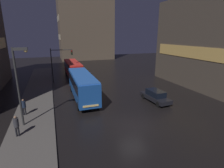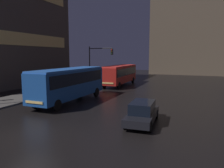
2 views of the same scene
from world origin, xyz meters
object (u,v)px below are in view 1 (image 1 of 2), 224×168
object	(u,v)px
bus_near	(82,84)
street_lamp_sidewalk	(19,75)
bus_far	(73,68)
pedestrian_mid	(16,124)
car_taxi	(155,96)
pedestrian_near	(24,105)
traffic_light_main	(59,59)

from	to	relation	value
bus_near	street_lamp_sidewalk	xyz separation A→B (m)	(-6.36, -5.61, 2.86)
bus_far	pedestrian_mid	world-z (taller)	bus_far
bus_near	car_taxi	bearing A→B (deg)	154.44
car_taxi	pedestrian_near	size ratio (longest dim) A/B	2.66
pedestrian_near	street_lamp_sidewalk	distance (m)	4.42
bus_far	street_lamp_sidewalk	xyz separation A→B (m)	(-6.79, -19.04, 3.02)
traffic_light_main	pedestrian_near	bearing A→B (deg)	-107.84
bus_near	pedestrian_near	world-z (taller)	bus_near
bus_far	car_taxi	world-z (taller)	bus_far
street_lamp_sidewalk	car_taxi	bearing A→B (deg)	5.40
bus_far	car_taxi	size ratio (longest dim) A/B	2.16
bus_near	car_taxi	world-z (taller)	bus_near
pedestrian_near	bus_far	bearing A→B (deg)	-45.44
bus_far	car_taxi	xyz separation A→B (m)	(8.17, -17.63, -1.15)
car_taxi	bus_near	bearing A→B (deg)	-29.79
pedestrian_near	pedestrian_mid	xyz separation A→B (m)	(-0.05, -4.27, 0.04)
pedestrian_mid	street_lamp_sidewalk	xyz separation A→B (m)	(0.45, 1.93, 3.68)
bus_far	pedestrian_mid	bearing A→B (deg)	69.86
bus_near	bus_far	world-z (taller)	bus_near
bus_near	pedestrian_near	size ratio (longest dim) A/B	5.80
pedestrian_mid	street_lamp_sidewalk	world-z (taller)	street_lamp_sidewalk
pedestrian_near	pedestrian_mid	world-z (taller)	pedestrian_mid
traffic_light_main	pedestrian_mid	bearing A→B (deg)	-104.03
pedestrian_near	street_lamp_sidewalk	bearing A→B (deg)	167.59
car_taxi	traffic_light_main	world-z (taller)	traffic_light_main
pedestrian_mid	street_lamp_sidewalk	size ratio (longest dim) A/B	0.26
car_taxi	pedestrian_mid	xyz separation A→B (m)	(-15.41, -3.35, 0.49)
bus_far	car_taxi	distance (m)	19.46
traffic_light_main	street_lamp_sidewalk	xyz separation A→B (m)	(-4.17, -16.55, 0.81)
pedestrian_near	pedestrian_mid	size ratio (longest dim) A/B	0.96
car_taxi	bus_far	bearing A→B (deg)	-68.94
pedestrian_mid	traffic_light_main	world-z (taller)	traffic_light_main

